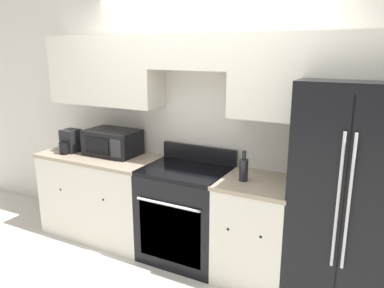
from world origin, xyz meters
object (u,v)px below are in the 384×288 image
Objects in this scene: oven_range at (186,213)px; bottle at (244,169)px; microwave at (113,142)px; refrigerator at (348,196)px.

bottle reaches higher than oven_range.
refrigerator is at bearing -0.50° from microwave.
refrigerator is 2.35m from microwave.
microwave is at bearing 175.14° from oven_range.
refrigerator is at bearing 2.34° from oven_range.
oven_range is 4.08× the size of bottle.
oven_range is 1.96× the size of microwave.
bottle is (-0.83, -0.11, 0.12)m from refrigerator.
refrigerator is 6.81× the size of bottle.
refrigerator reaches higher than oven_range.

